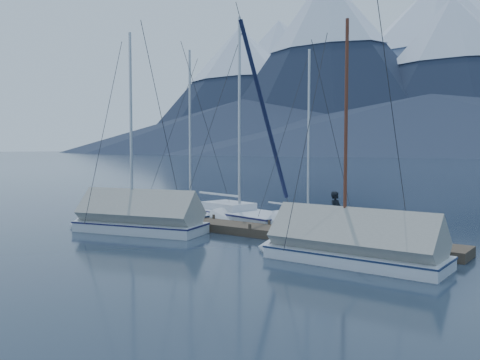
{
  "coord_description": "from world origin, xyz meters",
  "views": [
    {
      "loc": [
        12.49,
        -14.97,
        3.52
      ],
      "look_at": [
        0.0,
        2.0,
        2.2
      ],
      "focal_mm": 38.0,
      "sensor_mm": 36.0,
      "label": 1
    }
  ],
  "objects_px": {
    "sailboat_open_mid": "(247,219)",
    "sailboat_covered_near": "(340,248)",
    "sailboat_open_left": "(196,215)",
    "sailboat_open_right": "(316,227)",
    "sailboat_covered_far": "(130,221)",
    "person": "(336,213)"
  },
  "relations": [
    {
      "from": "sailboat_open_left",
      "to": "sailboat_open_mid",
      "type": "bearing_deg",
      "value": 8.32
    },
    {
      "from": "sailboat_covered_far",
      "to": "person",
      "type": "relative_size",
      "value": 5.7
    },
    {
      "from": "sailboat_covered_near",
      "to": "sailboat_covered_far",
      "type": "bearing_deg",
      "value": -179.65
    },
    {
      "from": "sailboat_open_left",
      "to": "sailboat_covered_near",
      "type": "height_order",
      "value": "sailboat_open_left"
    },
    {
      "from": "person",
      "to": "sailboat_covered_far",
      "type": "bearing_deg",
      "value": 113.39
    },
    {
      "from": "sailboat_open_right",
      "to": "sailboat_covered_far",
      "type": "bearing_deg",
      "value": -141.0
    },
    {
      "from": "sailboat_covered_far",
      "to": "sailboat_covered_near",
      "type": "bearing_deg",
      "value": 0.35
    },
    {
      "from": "person",
      "to": "sailboat_open_left",
      "type": "bearing_deg",
      "value": 82.71
    },
    {
      "from": "sailboat_open_mid",
      "to": "sailboat_open_right",
      "type": "distance_m",
      "value": 3.64
    },
    {
      "from": "sailboat_open_mid",
      "to": "sailboat_covered_near",
      "type": "xyz_separation_m",
      "value": [
        7.11,
        -4.96,
        0.22
      ]
    },
    {
      "from": "sailboat_covered_near",
      "to": "sailboat_covered_far",
      "type": "distance_m",
      "value": 9.64
    },
    {
      "from": "sailboat_open_right",
      "to": "sailboat_covered_far",
      "type": "relative_size",
      "value": 0.94
    },
    {
      "from": "sailboat_open_left",
      "to": "sailboat_covered_far",
      "type": "relative_size",
      "value": 1.01
    },
    {
      "from": "sailboat_open_right",
      "to": "sailboat_covered_far",
      "type": "xyz_separation_m",
      "value": [
        -6.17,
        -5.0,
        0.3
      ]
    },
    {
      "from": "sailboat_covered_near",
      "to": "sailboat_open_right",
      "type": "bearing_deg",
      "value": 125.12
    },
    {
      "from": "sailboat_open_mid",
      "to": "sailboat_covered_near",
      "type": "bearing_deg",
      "value": -34.9
    },
    {
      "from": "sailboat_open_right",
      "to": "person",
      "type": "height_order",
      "value": "sailboat_open_right"
    },
    {
      "from": "sailboat_open_mid",
      "to": "sailboat_covered_far",
      "type": "distance_m",
      "value": 5.63
    },
    {
      "from": "sailboat_open_left",
      "to": "sailboat_covered_near",
      "type": "xyz_separation_m",
      "value": [
        9.96,
        -4.54,
        0.25
      ]
    },
    {
      "from": "sailboat_open_left",
      "to": "sailboat_open_right",
      "type": "relative_size",
      "value": 1.08
    },
    {
      "from": "sailboat_open_right",
      "to": "person",
      "type": "distance_m",
      "value": 3.29
    },
    {
      "from": "sailboat_open_right",
      "to": "sailboat_open_left",
      "type": "bearing_deg",
      "value": -176.52
    }
  ]
}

